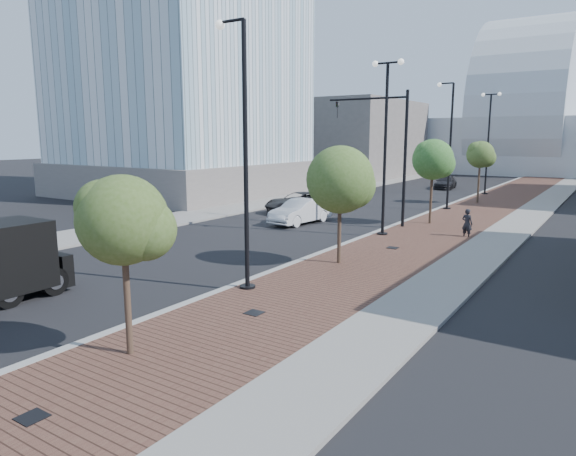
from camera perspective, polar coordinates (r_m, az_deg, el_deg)
The scene contains 23 objects.
sidewalk at distance 44.83m, azimuth 22.94°, elevation 2.52°, with size 7.00×140.00×0.12m, color #4C2D23.
concrete_strip at distance 44.44m, azimuth 26.36°, elevation 2.21°, with size 2.40×140.00×0.13m, color slate.
curb at distance 45.58m, azimuth 18.62°, elevation 2.91°, with size 0.30×140.00×0.14m, color gray.
west_sidewalk at distance 50.42m, azimuth 4.18°, elevation 4.05°, with size 4.00×140.00×0.12m, color slate.
white_sedan at distance 32.08m, azimuth 1.39°, elevation 1.86°, with size 1.62×4.66×1.54m, color silver.
dark_car_mid at distance 36.81m, azimuth 1.27°, elevation 2.87°, with size 2.40×5.21×1.45m, color black.
dark_car_far at distance 56.20m, azimuth 17.11°, elevation 4.85°, with size 1.79×4.42×1.28m, color black.
pedestrian at distance 28.91m, azimuth 19.28°, elevation 0.45°, with size 0.59×0.39×1.61m, color black.
streetlight_1 at distance 17.62m, azimuth -5.00°, elevation 6.72°, with size 1.44×0.56×9.21m.
streetlight_2 at distance 27.98m, azimuth 10.74°, elevation 8.81°, with size 1.72×0.56×9.28m.
streetlight_3 at distance 39.36m, azimuth 17.39°, elevation 8.17°, with size 1.44×0.56×9.21m.
streetlight_4 at distance 50.97m, azimuth 21.34°, elevation 8.82°, with size 1.72×0.56×9.28m.
traffic_mast at distance 31.09m, azimuth 11.36°, elevation 9.21°, with size 5.09×0.20×8.00m.
tree_0 at distance 12.65m, azimuth -17.66°, elevation 0.77°, with size 2.23×2.15×4.52m.
tree_1 at distance 21.28m, azimuth 5.96°, elevation 5.34°, with size 2.80×2.80×5.03m.
tree_2 at distance 32.37m, azimuth 15.88°, elevation 7.31°, with size 2.49×2.46×5.24m.
tree_3 at distance 43.95m, azimuth 20.66°, elevation 7.62°, with size 2.22×2.15×5.04m.
tower_podium at distance 50.49m, azimuth -11.39°, elevation 5.53°, with size 19.00×19.00×3.00m, color slate.
convention_center at distance 89.82m, azimuth 25.09°, elevation 9.59°, with size 50.00×30.00×50.00m.
commercial_block_nw at distance 71.11m, azimuth 7.20°, elevation 9.75°, with size 14.00×20.00×10.00m, color #605A57.
utility_cover_0 at distance 11.46m, azimuth -26.56°, elevation -18.27°, with size 0.50×0.50×0.02m, color black.
utility_cover_1 at distance 15.74m, azimuth -3.78°, elevation -9.38°, with size 0.50×0.50×0.02m, color black.
utility_cover_2 at distance 25.07m, azimuth 11.54°, elevation -2.16°, with size 0.50×0.50×0.02m, color black.
Camera 1 is at (11.38, -3.81, 5.38)m, focal length 32.00 mm.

